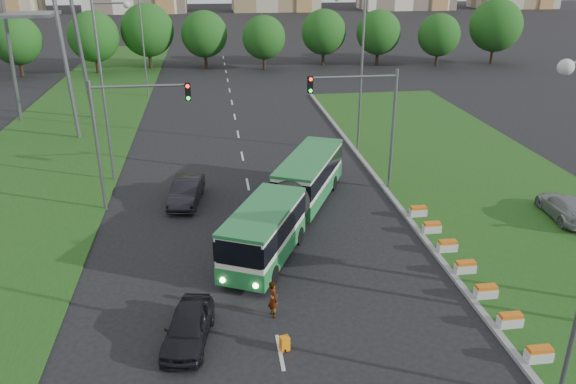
{
  "coord_description": "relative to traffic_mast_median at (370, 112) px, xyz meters",
  "views": [
    {
      "loc": [
        -5.16,
        -23.86,
        14.37
      ],
      "look_at": [
        -1.3,
        4.08,
        2.6
      ],
      "focal_mm": 35.0,
      "sensor_mm": 36.0,
      "label": 1
    }
  ],
  "objects": [
    {
      "name": "shopping_trolley",
      "position": [
        -7.58,
        -15.86,
        -5.05
      ],
      "size": [
        0.36,
        0.38,
        0.61
      ],
      "rotation": [
        0.0,
        0.0,
        0.29
      ],
      "color": "orange",
      "rests_on": "ground"
    },
    {
      "name": "median_kerb",
      "position": [
        1.27,
        -2.0,
        -5.26
      ],
      "size": [
        0.3,
        60.0,
        0.18
      ],
      "primitive_type": "cube",
      "color": "gray",
      "rests_on": "ground"
    },
    {
      "name": "car_left_near",
      "position": [
        -11.35,
        -14.82,
        -4.65
      ],
      "size": [
        2.39,
        4.37,
        1.41
      ],
      "primitive_type": "imported",
      "rotation": [
        0.0,
        0.0,
        -0.18
      ],
      "color": "black",
      "rests_on": "ground"
    },
    {
      "name": "flower_planters",
      "position": [
        1.92,
        -11.4,
        -4.9
      ],
      "size": [
        1.1,
        13.7,
        0.6
      ],
      "primitive_type": null,
      "color": "silver",
      "rests_on": "grass_median"
    },
    {
      "name": "lane_markings",
      "position": [
        -7.78,
        10.0,
        -5.35
      ],
      "size": [
        0.2,
        100.0,
        0.01
      ],
      "primitive_type": null,
      "color": "beige",
      "rests_on": "ground"
    },
    {
      "name": "car_median",
      "position": [
        10.41,
        -6.26,
        -4.51
      ],
      "size": [
        2.39,
        4.93,
        1.38
      ],
      "primitive_type": "imported",
      "rotation": [
        0.0,
        0.0,
        3.04
      ],
      "color": "#92949A",
      "rests_on": "grass_median"
    },
    {
      "name": "street_lamps",
      "position": [
        -7.78,
        0.0,
        0.65
      ],
      "size": [
        36.0,
        60.0,
        12.0
      ],
      "primitive_type": null,
      "color": "slate",
      "rests_on": "ground"
    },
    {
      "name": "traffic_mast_median",
      "position": [
        0.0,
        0.0,
        0.0
      ],
      "size": [
        5.76,
        0.32,
        8.0
      ],
      "color": "slate",
      "rests_on": "ground"
    },
    {
      "name": "grass_median",
      "position": [
        8.22,
        -2.0,
        -5.27
      ],
      "size": [
        14.0,
        60.0,
        0.15
      ],
      "primitive_type": "cube",
      "color": "#204A15",
      "rests_on": "ground"
    },
    {
      "name": "articulated_bus",
      "position": [
        -6.05,
        -4.6,
        -3.76
      ],
      "size": [
        2.46,
        15.76,
        2.59
      ],
      "rotation": [
        0.0,
        0.0,
        -0.45
      ],
      "color": "white",
      "rests_on": "ground"
    },
    {
      "name": "left_verge",
      "position": [
        -22.78,
        15.0,
        -5.3
      ],
      "size": [
        12.0,
        110.0,
        0.1
      ],
      "primitive_type": "cube",
      "color": "#204A15",
      "rests_on": "ground"
    },
    {
      "name": "car_left_far",
      "position": [
        -11.83,
        -0.56,
        -4.56
      ],
      "size": [
        2.36,
        4.97,
        1.57
      ],
      "primitive_type": "imported",
      "rotation": [
        0.0,
        0.0,
        -0.15
      ],
      "color": "black",
      "rests_on": "ground"
    },
    {
      "name": "pedestrian",
      "position": [
        -7.77,
        -13.51,
        -4.49
      ],
      "size": [
        0.57,
        0.72,
        1.71
      ],
      "primitive_type": "imported",
      "rotation": [
        0.0,
        0.0,
        1.87
      ],
      "color": "gray",
      "rests_on": "ground"
    },
    {
      "name": "traffic_mast_left",
      "position": [
        -15.16,
        -1.0,
        0.0
      ],
      "size": [
        5.76,
        0.32,
        8.0
      ],
      "color": "slate",
      "rests_on": "ground"
    },
    {
      "name": "ground",
      "position": [
        -4.78,
        -10.0,
        -5.35
      ],
      "size": [
        360.0,
        360.0,
        0.0
      ],
      "primitive_type": "plane",
      "color": "black",
      "rests_on": "ground"
    },
    {
      "name": "tree_line",
      "position": [
        5.22,
        45.0,
        -0.85
      ],
      "size": [
        120.0,
        8.0,
        9.0
      ],
      "primitive_type": null,
      "color": "#185516",
      "rests_on": "ground"
    }
  ]
}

